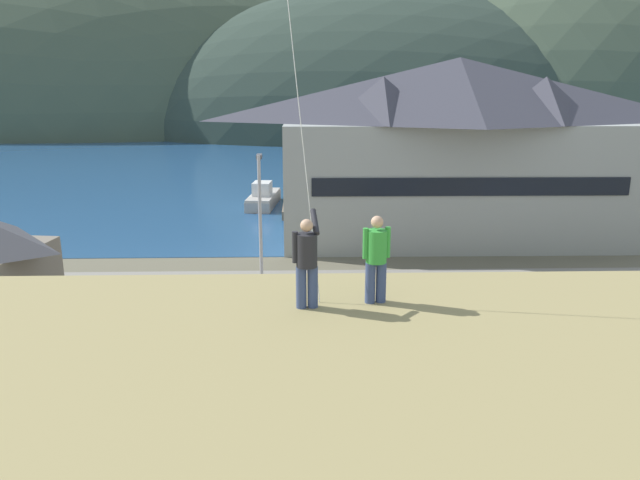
{
  "coord_description": "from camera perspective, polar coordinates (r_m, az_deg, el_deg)",
  "views": [
    {
      "loc": [
        -1.19,
        -17.54,
        10.57
      ],
      "look_at": [
        -0.47,
        9.0,
        3.47
      ],
      "focal_mm": 33.92,
      "sensor_mm": 36.0,
      "label": 1
    }
  ],
  "objects": [
    {
      "name": "parked_car_mid_row_far",
      "position": [
        27.05,
        6.65,
        -5.71
      ],
      "size": [
        4.22,
        2.1,
        1.82
      ],
      "color": "#B28923",
      "rests_on": "parking_lot_pad"
    },
    {
      "name": "harbor_lodge",
      "position": [
        41.21,
        12.69,
        8.68
      ],
      "size": [
        23.87,
        9.97,
        11.9
      ],
      "color": "#999E99",
      "rests_on": "ground"
    },
    {
      "name": "far_hill_west_ridge",
      "position": [
        141.21,
        -24.49,
        9.35
      ],
      "size": [
        133.54,
        46.85,
        61.36
      ],
      "primitive_type": "ellipsoid",
      "color": "#42513D",
      "rests_on": "ground"
    },
    {
      "name": "wharf_dock",
      "position": [
        52.66,
        -1.64,
        3.76
      ],
      "size": [
        3.2,
        12.75,
        0.7
      ],
      "color": "#70604C",
      "rests_on": "ground"
    },
    {
      "name": "moored_boat_wharfside",
      "position": [
        51.99,
        -5.38,
        3.98
      ],
      "size": [
        2.74,
        6.66,
        2.16
      ],
      "color": "#A8A399",
      "rests_on": "ground"
    },
    {
      "name": "person_kite_flyer",
      "position": [
        11.4,
        -1.26,
        -1.89
      ],
      "size": [
        0.52,
        0.68,
        1.86
      ],
      "color": "#384770",
      "rests_on": "grassy_hill_foreground"
    },
    {
      "name": "parked_car_mid_row_near",
      "position": [
        20.45,
        -3.59,
        -12.76
      ],
      "size": [
        4.21,
        2.08,
        1.82
      ],
      "color": "#B28923",
      "rests_on": "parking_lot_pad"
    },
    {
      "name": "bay_water",
      "position": [
        78.27,
        -0.67,
        7.21
      ],
      "size": [
        360.0,
        84.0,
        0.03
      ],
      "primitive_type": "cube",
      "color": "navy",
      "rests_on": "ground"
    },
    {
      "name": "far_hill_far_shoulder",
      "position": [
        141.77,
        21.73,
        9.64
      ],
      "size": [
        85.92,
        69.41,
        73.46
      ],
      "primitive_type": "ellipsoid",
      "color": "#42513D",
      "rests_on": "ground"
    },
    {
      "name": "parking_light_pole",
      "position": [
        28.89,
        -5.65,
        2.08
      ],
      "size": [
        0.24,
        0.78,
        7.05
      ],
      "color": "#ADADB2",
      "rests_on": "parking_lot_pad"
    },
    {
      "name": "ground_plane",
      "position": [
        20.51,
        2.07,
        -16.06
      ],
      "size": [
        600.0,
        600.0,
        0.0
      ],
      "primitive_type": "plane",
      "color": "#66604C"
    },
    {
      "name": "parked_car_front_row_silver",
      "position": [
        21.32,
        18.7,
        -12.37
      ],
      "size": [
        4.22,
        2.1,
        1.82
      ],
      "color": "black",
      "rests_on": "parking_lot_pad"
    },
    {
      "name": "parked_car_back_row_right",
      "position": [
        20.98,
        -18.18,
        -12.78
      ],
      "size": [
        4.24,
        2.13,
        1.82
      ],
      "color": "black",
      "rests_on": "parking_lot_pad"
    },
    {
      "name": "parking_lot_pad",
      "position": [
        24.9,
        1.35,
        -10.03
      ],
      "size": [
        40.0,
        20.0,
        0.1
      ],
      "primitive_type": "cube",
      "color": "gray",
      "rests_on": "ground"
    },
    {
      "name": "far_hill_east_peak",
      "position": [
        147.47,
        -22.68,
        9.72
      ],
      "size": [
        138.53,
        68.14,
        75.38
      ],
      "primitive_type": "ellipsoid",
      "color": "#42513D",
      "rests_on": "ground"
    },
    {
      "name": "far_hill_center_saddle",
      "position": [
        132.5,
        7.8,
        10.25
      ],
      "size": [
        122.49,
        71.85,
        57.39
      ],
      "primitive_type": "ellipsoid",
      "color": "#2D3D33",
      "rests_on": "ground"
    },
    {
      "name": "person_companion",
      "position": [
        11.71,
        5.33,
        -1.56
      ],
      "size": [
        0.54,
        0.4,
        1.74
      ],
      "color": "#384770",
      "rests_on": "grassy_hill_foreground"
    },
    {
      "name": "moored_boat_outer_mooring",
      "position": [
        49.72,
        2.21,
        3.52
      ],
      "size": [
        2.44,
        6.43,
        2.16
      ],
      "color": "navy",
      "rests_on": "ground"
    }
  ]
}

